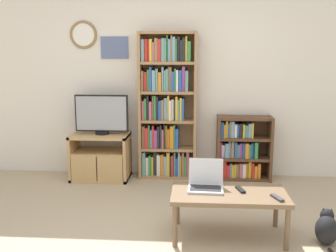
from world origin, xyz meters
TOP-DOWN VIEW (x-y plane):
  - wall_back at (-0.01, 2.22)m, footprint 6.50×0.09m
  - tv_stand at (-0.94, 1.91)m, footprint 0.75×0.49m
  - television at (-0.91, 1.92)m, footprint 0.69×0.18m
  - bookshelf_tall at (-0.09, 2.06)m, footprint 0.75×0.27m
  - bookshelf_short at (0.90, 2.05)m, footprint 0.70×0.30m
  - coffee_table at (0.60, 0.35)m, footprint 1.03×0.54m
  - laptop at (0.39, 0.44)m, footprint 0.33×0.29m
  - remote_near_laptop at (0.71, 0.40)m, footprint 0.08×0.17m
  - remote_far_from_laptop at (1.00, 0.22)m, footprint 0.10×0.17m
  - cat at (1.45, 0.28)m, footprint 0.25×0.48m

SIDE VIEW (x-z plane):
  - cat at x=1.45m, z-range -0.02..0.29m
  - tv_stand at x=-0.94m, z-range 0.00..0.60m
  - coffee_table at x=0.60m, z-range 0.17..0.59m
  - bookshelf_short at x=0.90m, z-range -0.02..0.81m
  - remote_near_laptop at x=0.71m, z-range 0.42..0.44m
  - remote_far_from_laptop at x=1.00m, z-range 0.42..0.44m
  - laptop at x=0.39m, z-range 0.36..0.61m
  - television at x=-0.91m, z-range 0.60..1.12m
  - bookshelf_tall at x=-0.09m, z-range -0.01..1.90m
  - wall_back at x=-0.01m, z-range 0.01..2.61m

